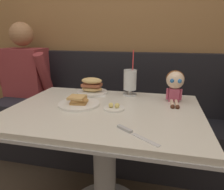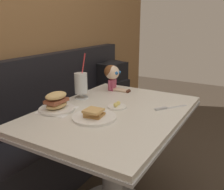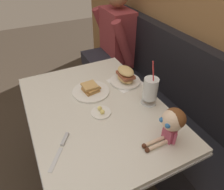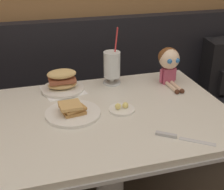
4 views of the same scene
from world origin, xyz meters
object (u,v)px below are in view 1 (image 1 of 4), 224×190
Objects in this scene: toast_plate at (79,103)px; milkshake_glass at (130,81)px; sandwich_plate at (92,87)px; seated_doll at (175,82)px; diner_patron at (24,80)px; butter_saucer at (114,108)px; butter_knife at (130,132)px.

milkshake_glass is (0.27, 0.29, 0.08)m from toast_plate.
sandwich_plate is 0.58m from seated_doll.
diner_patron is (-0.76, 0.28, -0.04)m from sandwich_plate.
sandwich_plate is 0.37m from butter_saucer.
butter_saucer is at bearing -97.87° from milkshake_glass.
milkshake_glass is at bearing -14.27° from diner_patron.
toast_plate is at bearing 140.50° from butter_knife.
milkshake_glass reaches higher than toast_plate.
milkshake_glass is at bearing 165.05° from seated_doll.
milkshake_glass is 0.33m from butter_saucer.
milkshake_glass is 1.07m from diner_patron.
sandwich_plate is 0.82m from diner_patron.
butter_saucer is 0.60× the size of butter_knife.
sandwich_plate is (-0.27, -0.02, -0.05)m from milkshake_glass.
butter_saucer is 0.55× the size of seated_doll.
butter_saucer is at bearing -5.66° from toast_plate.
toast_plate reaches higher than butter_knife.
seated_doll is at bearing -5.96° from sandwich_plate.
toast_plate is at bearing -88.49° from sandwich_plate.
toast_plate is 0.95m from diner_patron.
butter_saucer is 0.15× the size of diner_patron.
milkshake_glass reaches higher than butter_knife.
diner_patron is at bearing 143.05° from butter_knife.
diner_patron is (-1.13, 0.85, -0.00)m from butter_knife.
butter_saucer is (0.23, -0.29, -0.04)m from sandwich_plate.
diner_patron is at bearing 144.29° from toast_plate.
milkshake_glass is 0.60m from butter_knife.
toast_plate is 1.24× the size of butter_knife.
sandwich_plate is 0.67m from butter_knife.
butter_knife is 1.41m from diner_patron.
butter_knife is at bearing -39.50° from toast_plate.
milkshake_glass is 0.39× the size of diner_patron.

